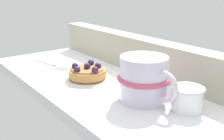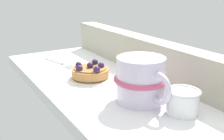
% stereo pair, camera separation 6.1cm
% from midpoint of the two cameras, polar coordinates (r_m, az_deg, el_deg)
% --- Properties ---
extents(ground_plane, '(0.74, 0.31, 0.03)m').
position_cam_midpoint_polar(ground_plane, '(0.68, -4.15, -3.48)').
color(ground_plane, white).
extents(window_rail_back, '(0.72, 0.05, 0.09)m').
position_cam_midpoint_polar(window_rail_back, '(0.74, 4.15, 2.97)').
color(window_rail_back, '#B2AD99').
rests_on(window_rail_back, ground_plane).
extents(dessert_plate, '(0.12, 0.12, 0.01)m').
position_cam_midpoint_polar(dessert_plate, '(0.69, -7.56, -1.75)').
color(dessert_plate, silver).
rests_on(dessert_plate, ground_plane).
extents(raspberry_tart, '(0.09, 0.09, 0.04)m').
position_cam_midpoint_polar(raspberry_tart, '(0.69, -7.62, -0.45)').
color(raspberry_tart, '#B77F42').
rests_on(raspberry_tart, dessert_plate).
extents(coffee_mug, '(0.14, 0.11, 0.09)m').
position_cam_midpoint_polar(coffee_mug, '(0.55, 3.21, -1.93)').
color(coffee_mug, silver).
rests_on(coffee_mug, ground_plane).
extents(dessert_fork, '(0.15, 0.05, 0.01)m').
position_cam_midpoint_polar(dessert_fork, '(0.83, -14.53, 1.16)').
color(dessert_fork, '#B7B7BC').
rests_on(dessert_fork, ground_plane).
extents(sugar_bowl, '(0.06, 0.06, 0.05)m').
position_cam_midpoint_polar(sugar_bowl, '(0.53, 11.95, -5.63)').
color(sugar_bowl, white).
rests_on(sugar_bowl, ground_plane).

